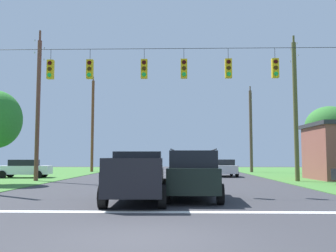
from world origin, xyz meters
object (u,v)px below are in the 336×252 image
at_px(utility_pole_far_left, 93,125).
at_px(tree_roadside_far_right, 329,127).
at_px(distant_car_oncoming, 224,168).
at_px(utility_pole_mid_left, 38,106).
at_px(utility_pole_mid_right, 295,108).
at_px(suv_black, 193,173).
at_px(utility_pole_far_right, 251,129).
at_px(overhead_signal_span, 161,103).
at_px(pickup_truck, 137,177).
at_px(distant_car_crossing_white, 24,168).

bearing_deg(utility_pole_far_left, tree_roadside_far_right, -27.12).
height_order(distant_car_oncoming, utility_pole_mid_left, utility_pole_mid_left).
bearing_deg(utility_pole_mid_right, suv_black, -124.93).
distance_m(utility_pole_mid_right, utility_pole_mid_left, 18.75).
xyz_separation_m(utility_pole_far_right, utility_pole_far_left, (-18.42, 0.65, 0.60)).
bearing_deg(utility_pole_far_left, utility_pole_mid_right, -41.72).
bearing_deg(utility_pole_far_right, utility_pole_mid_right, -89.74).
distance_m(overhead_signal_span, pickup_truck, 4.84).
height_order(distant_car_oncoming, utility_pole_mid_right, utility_pole_mid_right).
xyz_separation_m(utility_pole_mid_right, utility_pole_far_right, (-0.07, 15.83, -0.38)).
height_order(overhead_signal_span, utility_pole_mid_left, utility_pole_mid_left).
height_order(distant_car_crossing_white, utility_pole_mid_right, utility_pole_mid_right).
bearing_deg(tree_roadside_far_right, pickup_truck, -130.42).
bearing_deg(suv_black, tree_roadside_far_right, 52.82).
distance_m(suv_black, utility_pole_far_right, 28.47).
bearing_deg(tree_roadside_far_right, utility_pole_far_right, 111.72).
xyz_separation_m(overhead_signal_span, tree_roadside_far_right, (13.62, 13.60, -0.09)).
bearing_deg(pickup_truck, overhead_signal_span, 76.48).
bearing_deg(overhead_signal_span, utility_pole_far_left, 109.97).
distance_m(utility_pole_far_left, tree_roadside_far_right, 25.65).
distance_m(suv_black, distant_car_crossing_white, 20.30).
distance_m(distant_car_crossing_white, utility_pole_mid_left, 6.64).
relative_size(suv_black, tree_roadside_far_right, 0.81).
xyz_separation_m(utility_pole_far_left, tree_roadside_far_right, (22.81, -11.68, -1.20)).
relative_size(suv_black, utility_pole_mid_left, 0.44).
xyz_separation_m(distant_car_oncoming, utility_pole_far_right, (4.25, 8.94, 4.11)).
xyz_separation_m(pickup_truck, utility_pole_far_left, (-8.39, 28.62, 4.54)).
height_order(utility_pole_mid_right, utility_pole_far_right, utility_pole_mid_right).
bearing_deg(utility_pole_mid_left, utility_pole_far_right, 40.22).
bearing_deg(tree_roadside_far_right, overhead_signal_span, -135.05).
distance_m(distant_car_oncoming, utility_pole_far_right, 10.72).
bearing_deg(overhead_signal_span, distant_car_oncoming, 72.41).
bearing_deg(pickup_truck, distant_car_crossing_white, 124.75).
xyz_separation_m(utility_pole_mid_right, utility_pole_far_left, (-18.49, 16.49, 0.22)).
xyz_separation_m(pickup_truck, utility_pole_far_right, (10.03, 27.96, 3.93)).
height_order(pickup_truck, distant_car_oncoming, pickup_truck).
bearing_deg(distant_car_crossing_white, utility_pole_far_left, 77.44).
xyz_separation_m(utility_pole_mid_left, utility_pole_far_left, (0.26, 16.45, 0.00)).
distance_m(utility_pole_far_right, tree_roadside_far_right, 11.89).
bearing_deg(utility_pole_far_left, distant_car_oncoming, -34.10).
xyz_separation_m(overhead_signal_span, utility_pole_mid_right, (9.30, 8.79, 0.90)).
xyz_separation_m(distant_car_crossing_white, utility_pole_far_left, (2.79, 12.51, 4.71)).
height_order(overhead_signal_span, distant_car_crossing_white, overhead_signal_span).
distance_m(pickup_truck, utility_pole_far_left, 30.16).
relative_size(overhead_signal_span, suv_black, 3.74).
distance_m(suv_black, distant_car_oncoming, 18.51).
bearing_deg(pickup_truck, utility_pole_mid_right, 50.21).
xyz_separation_m(overhead_signal_span, utility_pole_far_left, (-9.19, 25.28, 1.12)).
relative_size(suv_black, utility_pole_far_left, 0.43).
height_order(overhead_signal_span, pickup_truck, overhead_signal_span).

